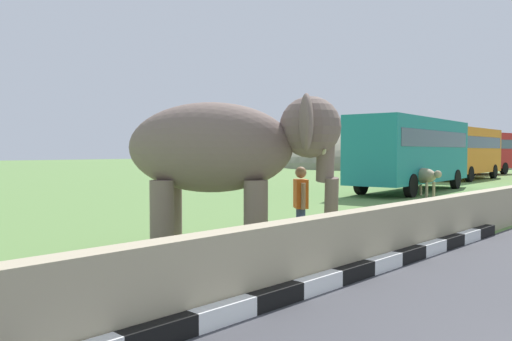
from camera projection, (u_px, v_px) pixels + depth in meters
name	position (u px, v px, depth m)	size (l,w,h in m)	color
striped_curb	(251.00, 305.00, 6.13)	(16.20, 0.20, 0.24)	white
barrier_parapet	(341.00, 245.00, 8.03)	(28.00, 0.36, 1.00)	tan
elephant	(230.00, 151.00, 9.64)	(3.80, 3.87, 3.00)	#746058
person_handler	(301.00, 203.00, 10.29)	(0.48, 0.53, 1.66)	navy
bus_teal	(412.00, 149.00, 24.83)	(10.05, 3.49, 3.50)	teal
bus_orange	(465.00, 149.00, 35.24)	(8.45, 2.98, 3.50)	orange
bus_red	(475.00, 150.00, 42.40)	(8.49, 3.60, 3.50)	#B21E1E
cow_near	(424.00, 176.00, 22.19)	(1.27, 1.86, 1.23)	tan
hill_east	(403.00, 167.00, 64.71)	(34.35, 27.48, 10.06)	gray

